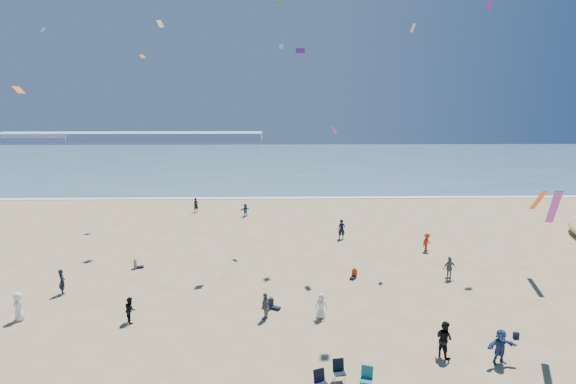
{
  "coord_description": "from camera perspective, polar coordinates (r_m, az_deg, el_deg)",
  "views": [
    {
      "loc": [
        1.4,
        -16.85,
        12.17
      ],
      "look_at": [
        2.0,
        8.0,
        7.64
      ],
      "focal_mm": 28.0,
      "sensor_mm": 36.0,
      "label": 1
    }
  ],
  "objects": [
    {
      "name": "black_backpack",
      "position": [
        22.03,
        9.64,
        -22.79
      ],
      "size": [
        0.3,
        0.22,
        0.38
      ],
      "primitive_type": "cube",
      "color": "black",
      "rests_on": "ground"
    },
    {
      "name": "chair_cluster",
      "position": [
        21.66,
        6.94,
        -22.37
      ],
      "size": [
        2.77,
        1.53,
        1.0
      ],
      "color": "black",
      "rests_on": "ground"
    },
    {
      "name": "surf_line",
      "position": [
        63.05,
        -2.63,
        -0.77
      ],
      "size": [
        220.0,
        1.2,
        0.08
      ],
      "primitive_type": "cube",
      "color": "white",
      "rests_on": "ground"
    },
    {
      "name": "headland_near",
      "position": [
        208.51,
        -30.65,
        5.83
      ],
      "size": [
        40.0,
        14.0,
        2.0
      ],
      "primitive_type": "cube",
      "color": "#7A8EA8",
      "rests_on": "ground"
    },
    {
      "name": "standing_flyers",
      "position": [
        32.79,
        2.33,
        -9.89
      ],
      "size": [
        29.27,
        34.26,
        1.9
      ],
      "color": "#2F5983",
      "rests_on": "ground"
    },
    {
      "name": "navy_bag",
      "position": [
        28.36,
        26.98,
        -15.91
      ],
      "size": [
        0.28,
        0.18,
        0.34
      ],
      "primitive_type": "cube",
      "color": "black",
      "rests_on": "ground"
    },
    {
      "name": "ocean",
      "position": [
        112.52,
        -2.09,
        4.13
      ],
      "size": [
        220.0,
        100.0,
        0.06
      ],
      "primitive_type": "cube",
      "color": "#476B84",
      "rests_on": "ground"
    },
    {
      "name": "kites_aloft",
      "position": [
        30.45,
        14.02,
        14.53
      ],
      "size": [
        46.33,
        41.22,
        30.61
      ],
      "color": "orange",
      "rests_on": "ground"
    },
    {
      "name": "headland_far",
      "position": [
        196.96,
        -19.68,
        6.66
      ],
      "size": [
        110.0,
        20.0,
        3.2
      ],
      "primitive_type": "cube",
      "color": "#7A8EA8",
      "rests_on": "ground"
    },
    {
      "name": "seated_group",
      "position": [
        27.06,
        -0.84,
        -15.42
      ],
      "size": [
        18.91,
        20.92,
        0.84
      ],
      "color": "white",
      "rests_on": "ground"
    }
  ]
}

